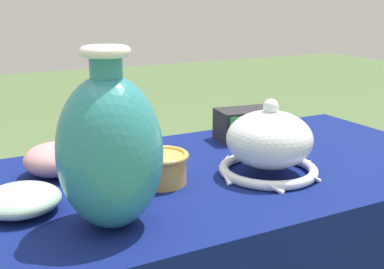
{
  "coord_description": "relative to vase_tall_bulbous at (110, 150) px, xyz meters",
  "views": [
    {
      "loc": [
        -0.5,
        -0.92,
        1.12
      ],
      "look_at": [
        -0.07,
        -0.09,
        0.86
      ],
      "focal_mm": 45.0,
      "sensor_mm": 36.0,
      "label": 1
    }
  ],
  "objects": [
    {
      "name": "mosaic_tile_box",
      "position": [
        0.5,
        0.34,
        -0.09
      ],
      "size": [
        0.17,
        0.12,
        0.09
      ],
      "rotation": [
        0.0,
        0.0,
        -0.13
      ],
      "color": "#232328",
      "rests_on": "display_table"
    },
    {
      "name": "bowl_shallow_rose",
      "position": [
        -0.03,
        0.3,
        -0.1
      ],
      "size": [
        0.14,
        0.14,
        0.07
      ],
      "primitive_type": "ellipsoid",
      "color": "#D19399",
      "rests_on": "display_table"
    },
    {
      "name": "bowl_shallow_celadon",
      "position": [
        -0.13,
        0.13,
        -0.11
      ],
      "size": [
        0.15,
        0.15,
        0.05
      ],
      "primitive_type": "ellipsoid",
      "color": "#A8CCB7",
      "rests_on": "display_table"
    },
    {
      "name": "jar_round_charcoal",
      "position": [
        0.12,
        0.36,
        -0.08
      ],
      "size": [
        0.13,
        0.13,
        0.12
      ],
      "color": "#2D2D33",
      "rests_on": "display_table"
    },
    {
      "name": "cup_wide_ochre",
      "position": [
        0.16,
        0.14,
        -0.1
      ],
      "size": [
        0.12,
        0.12,
        0.07
      ],
      "color": "gold",
      "rests_on": "display_table"
    },
    {
      "name": "vase_tall_bulbous",
      "position": [
        0.0,
        0.0,
        0.0
      ],
      "size": [
        0.18,
        0.18,
        0.31
      ],
      "color": "teal",
      "rests_on": "display_table"
    },
    {
      "name": "display_table",
      "position": [
        0.27,
        0.15,
        -0.22
      ],
      "size": [
        1.31,
        0.62,
        0.74
      ],
      "color": "olive",
      "rests_on": "ground_plane"
    },
    {
      "name": "vase_dome_bell",
      "position": [
        0.39,
        0.08,
        -0.07
      ],
      "size": [
        0.24,
        0.23,
        0.18
      ],
      "color": "white",
      "rests_on": "display_table"
    }
  ]
}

